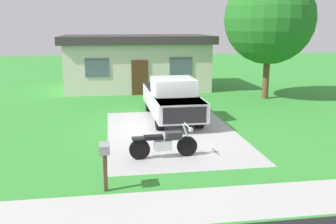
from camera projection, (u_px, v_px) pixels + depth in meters
name	position (u px, v px, depth m)	size (l,w,h in m)	color
ground_plane	(173.00, 134.00, 14.81)	(80.00, 80.00, 0.00)	#358C33
driveway_pad	(173.00, 134.00, 14.81)	(5.06, 7.93, 0.01)	#A7A7A7
sidewalk_strip	(214.00, 204.00, 9.03)	(36.00, 1.80, 0.01)	#AFAFAA
motorcycle	(164.00, 144.00, 12.07)	(2.21, 0.70, 1.09)	black
pickup_truck	(171.00, 98.00, 17.12)	(2.09, 5.66, 1.90)	black
mailbox	(105.00, 155.00, 9.52)	(0.26, 0.48, 1.26)	#4C3823
shade_tree	(269.00, 19.00, 20.96)	(5.00, 5.00, 6.99)	brown
neighbor_house	(137.00, 62.00, 25.07)	(9.60, 5.60, 3.50)	beige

